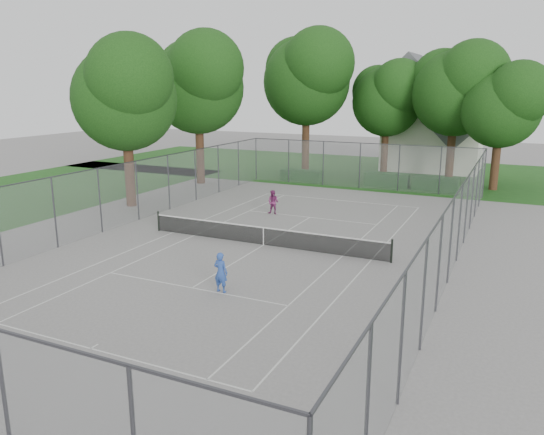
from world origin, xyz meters
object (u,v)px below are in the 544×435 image
at_px(tennis_net, 263,235).
at_px(girl_player, 221,272).
at_px(house, 434,124).
at_px(woman_player, 273,202).

bearing_deg(tennis_net, girl_player, -78.82).
distance_m(tennis_net, house, 29.77).
bearing_deg(woman_player, tennis_net, -70.80).
distance_m(tennis_net, woman_player, 6.70).
bearing_deg(house, girl_player, -93.70).
relative_size(girl_player, woman_player, 1.06).
relative_size(tennis_net, house, 1.20).
relative_size(tennis_net, girl_player, 8.09).
distance_m(girl_player, woman_player, 13.02).
bearing_deg(tennis_net, house, 83.12).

